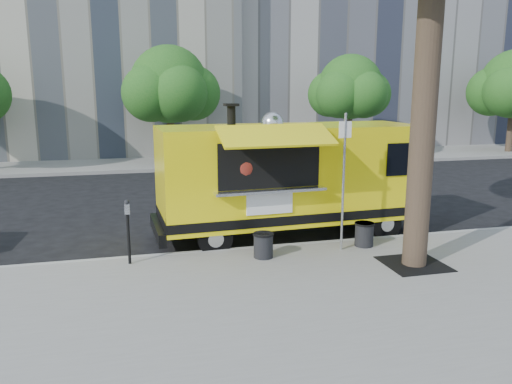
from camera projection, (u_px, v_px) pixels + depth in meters
ground at (256, 241)px, 12.20m from camera, size 120.00×120.00×0.00m
sidewalk at (314, 305)px, 8.38m from camera, size 60.00×6.00×0.15m
curb at (266, 249)px, 11.30m from camera, size 60.00×0.14×0.16m
far_sidewalk at (191, 161)px, 25.00m from camera, size 60.00×5.00×0.15m
tree_well at (414, 264)px, 10.13m from camera, size 1.20×1.20×0.02m
far_tree_b at (169, 85)px, 23.24m from camera, size 3.60×3.60×5.50m
far_tree_c at (350, 87)px, 25.13m from camera, size 3.24×3.24×5.21m
sign_post at (344, 174)px, 10.72m from camera, size 0.28×0.06×3.00m
parking_meter at (128, 224)px, 10.00m from camera, size 0.11×0.11×1.33m
food_truck at (289, 176)px, 12.25m from camera, size 6.76×3.32×3.29m
trash_bin_left at (263, 244)px, 10.49m from camera, size 0.44×0.44×0.53m
trash_bin_right at (364, 233)px, 11.26m from camera, size 0.45×0.45×0.54m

